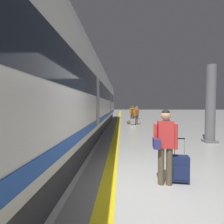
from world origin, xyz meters
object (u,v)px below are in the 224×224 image
object	(u,v)px
duffel_bag_mid	(129,122)
passenger_far	(137,111)
passenger_near	(136,114)
suitcase_far	(135,117)
waste_bin	(166,124)
traveller_foreground	(165,141)
high_speed_train	(85,94)
platform_pillar	(210,105)
rolling_suitcase_foreground	(180,168)
suitcase_near	(133,121)
passenger_mid	(132,113)

from	to	relation	value
duffel_bag_mid	passenger_far	size ratio (longest dim) A/B	0.27
passenger_near	passenger_far	bearing A→B (deg)	84.17
suitcase_far	waste_bin	world-z (taller)	suitcase_far
traveller_foreground	passenger_near	size ratio (longest dim) A/B	1.04
high_speed_train	platform_pillar	size ratio (longest dim) A/B	7.58
rolling_suitcase_foreground	waste_bin	bearing A→B (deg)	77.99
rolling_suitcase_foreground	waste_bin	size ratio (longest dim) A/B	1.11
traveller_foreground	suitcase_near	world-z (taller)	traveller_foreground
passenger_near	platform_pillar	distance (m)	7.72
suitcase_far	platform_pillar	size ratio (longest dim) A/B	0.27
high_speed_train	rolling_suitcase_foreground	world-z (taller)	high_speed_train
passenger_mid	duffel_bag_mid	size ratio (longest dim) A/B	3.94
platform_pillar	rolling_suitcase_foreground	bearing A→B (deg)	-122.35
high_speed_train	passenger_mid	world-z (taller)	high_speed_train
platform_pillar	traveller_foreground	bearing A→B (deg)	-124.97
rolling_suitcase_foreground	passenger_mid	bearing A→B (deg)	91.38
high_speed_train	waste_bin	world-z (taller)	high_speed_train
traveller_foreground	suitcase_near	bearing A→B (deg)	89.81
rolling_suitcase_foreground	duffel_bag_mid	world-z (taller)	rolling_suitcase_foreground
rolling_suitcase_foreground	passenger_far	distance (m)	17.59
high_speed_train	rolling_suitcase_foreground	bearing A→B (deg)	-64.25
platform_pillar	duffel_bag_mid	bearing A→B (deg)	114.52
traveller_foreground	platform_pillar	world-z (taller)	platform_pillar
traveller_foreground	passenger_near	world-z (taller)	traveller_foreground
rolling_suitcase_foreground	high_speed_train	bearing A→B (deg)	115.75
passenger_mid	platform_pillar	size ratio (longest dim) A/B	0.48
high_speed_train	suitcase_far	size ratio (longest dim) A/B	28.04
suitcase_far	waste_bin	bearing A→B (deg)	-81.08
rolling_suitcase_foreground	passenger_mid	world-z (taller)	passenger_mid
suitcase_near	duffel_bag_mid	size ratio (longest dim) A/B	2.12
passenger_far	suitcase_far	bearing A→B (deg)	-147.46
high_speed_train	suitcase_far	bearing A→B (deg)	66.83
duffel_bag_mid	rolling_suitcase_foreground	bearing A→B (deg)	-87.07
passenger_far	platform_pillar	size ratio (longest dim) A/B	0.46
passenger_far	waste_bin	distance (m)	9.50
suitcase_far	traveller_foreground	bearing A→B (deg)	-92.14
passenger_far	traveller_foreground	bearing A→B (deg)	-93.15
traveller_foreground	rolling_suitcase_foreground	size ratio (longest dim) A/B	1.65
passenger_near	suitcase_near	bearing A→B (deg)	-142.78
traveller_foreground	duffel_bag_mid	xyz separation A→B (m)	(-0.25, 12.12, -0.81)
high_speed_train	suitcase_far	xyz separation A→B (m)	(4.07, 9.52, -2.18)
traveller_foreground	duffel_bag_mid	bearing A→B (deg)	91.18
rolling_suitcase_foreground	waste_bin	distance (m)	8.34
suitcase_near	platform_pillar	xyz separation A→B (m)	(3.16, -6.90, 1.42)
passenger_near	passenger_mid	world-z (taller)	passenger_mid
duffel_bag_mid	passenger_mid	bearing A→B (deg)	40.59
passenger_mid	waste_bin	world-z (taller)	passenger_mid
suitcase_far	waste_bin	distance (m)	9.33
passenger_far	suitcase_far	distance (m)	0.74
suitcase_near	suitcase_far	distance (m)	6.03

